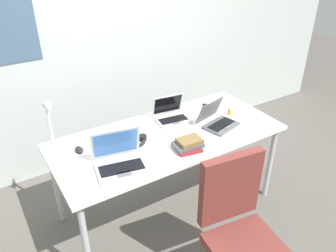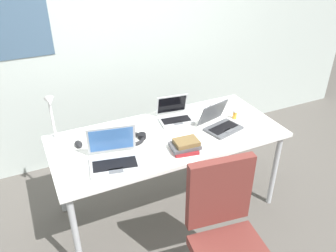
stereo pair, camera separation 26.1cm
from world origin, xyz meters
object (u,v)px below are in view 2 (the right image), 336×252
object	(u,v)px
laptop_far_corner	(175,116)
cell_phone	(212,109)
computer_mouse	(78,144)
headphones	(133,139)
laptop_front_right	(114,157)
book_stack	(185,146)
desk_lamp	(52,118)
laptop_back_right	(220,123)
pill_bottle	(235,114)
office_chair	(227,250)

from	to	relation	value
laptop_far_corner	cell_phone	bearing A→B (deg)	3.68
computer_mouse	headphones	distance (m)	0.40
laptop_front_right	book_stack	xyz separation A→B (m)	(0.51, -0.07, -0.01)
desk_lamp	laptop_back_right	xyz separation A→B (m)	(1.22, -0.36, -0.16)
laptop_front_right	cell_phone	distance (m)	1.10
laptop_far_corner	book_stack	distance (m)	0.45
desk_lamp	headphones	world-z (taller)	desk_lamp
laptop_back_right	computer_mouse	distance (m)	1.11
desk_lamp	cell_phone	world-z (taller)	desk_lamp
pill_bottle	office_chair	size ratio (longest dim) A/B	0.08
headphones	desk_lamp	bearing A→B (deg)	155.71
laptop_far_corner	pill_bottle	size ratio (longest dim) A/B	3.73
pill_bottle	cell_phone	bearing A→B (deg)	112.16
computer_mouse	office_chair	distance (m)	1.27
desk_lamp	laptop_front_right	size ratio (longest dim) A/B	1.04
cell_phone	office_chair	size ratio (longest dim) A/B	0.14
book_stack	computer_mouse	bearing A→B (deg)	150.91
desk_lamp	laptop_front_right	bearing A→B (deg)	-55.57
laptop_front_right	computer_mouse	distance (m)	0.36
book_stack	desk_lamp	bearing A→B (deg)	147.81
laptop_back_right	book_stack	size ratio (longest dim) A/B	1.49
laptop_back_right	laptop_front_right	bearing A→B (deg)	-174.01
headphones	pill_bottle	world-z (taller)	pill_bottle
book_stack	laptop_far_corner	bearing A→B (deg)	73.56
computer_mouse	pill_bottle	bearing A→B (deg)	-8.37
laptop_back_right	laptop_far_corner	bearing A→B (deg)	134.95
headphones	pill_bottle	xyz separation A→B (m)	(0.90, -0.04, 0.03)
laptop_far_corner	book_stack	world-z (taller)	laptop_far_corner
laptop_far_corner	computer_mouse	xyz separation A→B (m)	(-0.82, -0.05, -0.02)
laptop_front_right	computer_mouse	size ratio (longest dim) A/B	3.99
computer_mouse	headphones	world-z (taller)	headphones
laptop_front_right	laptop_far_corner	bearing A→B (deg)	29.73
desk_lamp	book_stack	distance (m)	0.99
cell_phone	laptop_far_corner	bearing A→B (deg)	-137.49
computer_mouse	cell_phone	world-z (taller)	computer_mouse
cell_phone	computer_mouse	bearing A→B (deg)	-137.62
laptop_far_corner	office_chair	world-z (taller)	office_chair
headphones	book_stack	distance (m)	0.41
desk_lamp	headphones	size ratio (longest dim) A/B	1.87
laptop_back_right	pill_bottle	size ratio (longest dim) A/B	4.19
laptop_front_right	pill_bottle	bearing A→B (deg)	8.91
laptop_far_corner	computer_mouse	size ratio (longest dim) A/B	3.07
laptop_back_right	computer_mouse	size ratio (longest dim) A/B	3.45
laptop_far_corner	laptop_front_right	world-z (taller)	laptop_front_right
cell_phone	book_stack	distance (m)	0.69
computer_mouse	book_stack	size ratio (longest dim) A/B	0.43
laptop_back_right	office_chair	world-z (taller)	office_chair
headphones	pill_bottle	bearing A→B (deg)	-2.69
laptop_back_right	pill_bottle	bearing A→B (deg)	21.48
desk_lamp	office_chair	distance (m)	1.51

